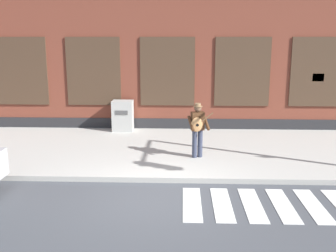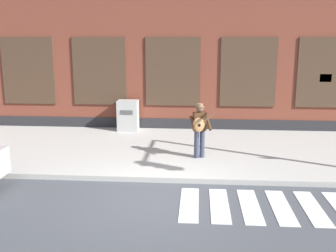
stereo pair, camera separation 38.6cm
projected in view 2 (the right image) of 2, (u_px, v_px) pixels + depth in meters
name	position (u px, v px, depth m)	size (l,w,h in m)	color
ground_plane	(154.00, 197.00, 9.32)	(160.00, 160.00, 0.00)	#424449
sidewalk	(167.00, 150.00, 13.06)	(28.00, 5.78, 0.14)	#ADAAA3
building_backdrop	(176.00, 39.00, 17.02)	(28.00, 4.06, 7.38)	brown
crosswalk	(296.00, 207.00, 8.75)	(5.20, 1.90, 0.01)	silver
busker	(200.00, 127.00, 11.75)	(0.77, 0.64, 1.66)	#33384C
utility_box	(128.00, 115.00, 15.42)	(0.79, 0.61, 1.19)	#ADADA8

